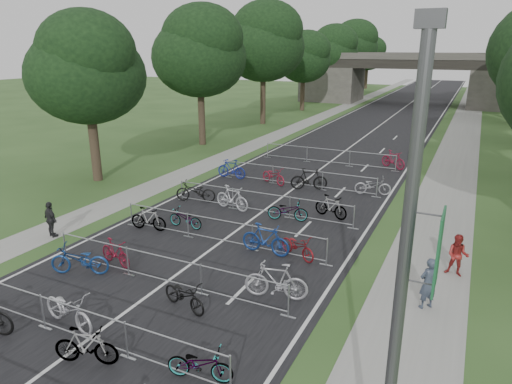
% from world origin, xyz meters
% --- Properties ---
extents(road, '(11.00, 140.00, 0.01)m').
position_xyz_m(road, '(0.00, 50.00, 0.01)').
color(road, black).
rests_on(road, ground).
extents(sidewalk_right, '(3.00, 140.00, 0.01)m').
position_xyz_m(sidewalk_right, '(8.00, 50.00, 0.01)').
color(sidewalk_right, gray).
rests_on(sidewalk_right, ground).
extents(sidewalk_left, '(2.00, 140.00, 0.01)m').
position_xyz_m(sidewalk_left, '(-7.50, 50.00, 0.01)').
color(sidewalk_left, gray).
rests_on(sidewalk_left, ground).
extents(lane_markings, '(0.12, 140.00, 0.00)m').
position_xyz_m(lane_markings, '(0.00, 50.00, 0.00)').
color(lane_markings, silver).
rests_on(lane_markings, ground).
extents(overpass_bridge, '(31.00, 8.00, 7.05)m').
position_xyz_m(overpass_bridge, '(0.00, 65.00, 3.53)').
color(overpass_bridge, '#43413B').
rests_on(overpass_bridge, ground).
extents(lamppost, '(0.61, 0.65, 8.21)m').
position_xyz_m(lamppost, '(8.33, 2.00, 4.28)').
color(lamppost, '#4C4C51').
rests_on(lamppost, ground).
extents(tree_left_0, '(6.72, 6.72, 10.25)m').
position_xyz_m(tree_left_0, '(-11.39, 15.93, 6.49)').
color(tree_left_0, '#33261C').
rests_on(tree_left_0, ground).
extents(tree_left_1, '(7.56, 7.56, 11.53)m').
position_xyz_m(tree_left_1, '(-11.39, 27.93, 7.30)').
color(tree_left_1, '#33261C').
rests_on(tree_left_1, ground).
extents(tree_left_2, '(8.40, 8.40, 12.81)m').
position_xyz_m(tree_left_2, '(-11.39, 39.93, 8.12)').
color(tree_left_2, '#33261C').
rests_on(tree_left_2, ground).
extents(tree_left_3, '(6.72, 6.72, 10.25)m').
position_xyz_m(tree_left_3, '(-11.39, 51.93, 6.49)').
color(tree_left_3, '#33261C').
rests_on(tree_left_3, ground).
extents(tree_left_4, '(7.56, 7.56, 11.53)m').
position_xyz_m(tree_left_4, '(-11.39, 63.93, 7.30)').
color(tree_left_4, '#33261C').
rests_on(tree_left_4, ground).
extents(tree_left_5, '(8.40, 8.40, 12.81)m').
position_xyz_m(tree_left_5, '(-11.39, 75.93, 8.12)').
color(tree_left_5, '#33261C').
rests_on(tree_left_5, ground).
extents(tree_left_6, '(6.72, 6.72, 10.25)m').
position_xyz_m(tree_left_6, '(-11.39, 87.93, 6.49)').
color(tree_left_6, '#33261C').
rests_on(tree_left_6, ground).
extents(barrier_row_1, '(9.70, 0.08, 1.10)m').
position_xyz_m(barrier_row_1, '(0.00, 3.60, 0.55)').
color(barrier_row_1, '#AAADB2').
rests_on(barrier_row_1, ground).
extents(barrier_row_2, '(9.70, 0.08, 1.10)m').
position_xyz_m(barrier_row_2, '(0.00, 7.20, 0.55)').
color(barrier_row_2, '#AAADB2').
rests_on(barrier_row_2, ground).
extents(barrier_row_3, '(9.70, 0.08, 1.10)m').
position_xyz_m(barrier_row_3, '(0.00, 11.00, 0.55)').
color(barrier_row_3, '#AAADB2').
rests_on(barrier_row_3, ground).
extents(barrier_row_4, '(9.70, 0.08, 1.10)m').
position_xyz_m(barrier_row_4, '(0.00, 15.00, 0.55)').
color(barrier_row_4, '#AAADB2').
rests_on(barrier_row_4, ground).
extents(barrier_row_5, '(9.70, 0.08, 1.10)m').
position_xyz_m(barrier_row_5, '(0.00, 20.00, 0.55)').
color(barrier_row_5, '#AAADB2').
rests_on(barrier_row_5, ground).
extents(barrier_row_6, '(9.70, 0.08, 1.10)m').
position_xyz_m(barrier_row_6, '(0.00, 26.00, 0.55)').
color(barrier_row_6, '#AAADB2').
rests_on(barrier_row_6, ground).
extents(bike_5, '(2.25, 1.09, 1.13)m').
position_xyz_m(bike_5, '(-0.94, 3.98, 0.57)').
color(bike_5, '#B3B2BA').
rests_on(bike_5, ground).
extents(bike_6, '(1.80, 1.01, 1.04)m').
position_xyz_m(bike_6, '(0.75, 2.99, 0.52)').
color(bike_6, '#AAADB2').
rests_on(bike_6, ground).
extents(bike_7, '(1.77, 0.95, 0.89)m').
position_xyz_m(bike_7, '(3.68, 3.75, 0.44)').
color(bike_7, '#AAADB2').
rests_on(bike_7, ground).
extents(bike_8, '(2.23, 1.49, 1.11)m').
position_xyz_m(bike_8, '(-3.12, 6.50, 0.56)').
color(bike_8, navy).
rests_on(bike_8, ground).
extents(bike_9, '(1.75, 0.84, 1.01)m').
position_xyz_m(bike_9, '(-2.49, 7.62, 0.51)').
color(bike_9, maroon).
rests_on(bike_9, ground).
extents(bike_10, '(1.91, 1.08, 0.95)m').
position_xyz_m(bike_10, '(1.54, 6.22, 0.47)').
color(bike_10, black).
rests_on(bike_10, ground).
extents(bike_11, '(2.17, 1.02, 1.26)m').
position_xyz_m(bike_11, '(3.84, 8.03, 0.63)').
color(bike_11, '#9E9EA5').
rests_on(bike_11, ground).
extents(bike_12, '(1.79, 0.72, 1.04)m').
position_xyz_m(bike_12, '(-3.56, 10.90, 0.52)').
color(bike_12, '#AAADB2').
rests_on(bike_12, ground).
extents(bike_13, '(1.71, 0.62, 0.89)m').
position_xyz_m(bike_13, '(-2.24, 11.82, 0.45)').
color(bike_13, '#AAADB2').
rests_on(bike_13, ground).
extents(bike_14, '(2.09, 0.67, 1.24)m').
position_xyz_m(bike_14, '(2.14, 10.92, 0.62)').
color(bike_14, navy).
rests_on(bike_14, ground).
extents(bike_15, '(1.88, 1.37, 0.94)m').
position_xyz_m(bike_15, '(3.39, 11.17, 0.47)').
color(bike_15, maroon).
rests_on(bike_15, ground).
extents(bike_16, '(2.25, 1.31, 1.12)m').
position_xyz_m(bike_16, '(-3.82, 15.11, 0.56)').
color(bike_16, black).
rests_on(bike_16, ground).
extents(bike_17, '(2.10, 0.97, 1.22)m').
position_xyz_m(bike_17, '(-1.51, 14.87, 0.61)').
color(bike_17, '#B8BAC1').
rests_on(bike_17, ground).
extents(bike_18, '(2.00, 1.07, 1.00)m').
position_xyz_m(bike_18, '(1.56, 14.68, 0.50)').
color(bike_18, '#AAADB2').
rests_on(bike_18, ground).
extents(bike_19, '(1.86, 1.02, 1.08)m').
position_xyz_m(bike_19, '(3.26, 15.95, 0.54)').
color(bike_19, '#AAADB2').
rests_on(bike_19, ground).
extents(bike_20, '(1.98, 0.63, 1.18)m').
position_xyz_m(bike_20, '(-4.30, 19.92, 0.59)').
color(bike_20, navy).
rests_on(bike_20, ground).
extents(bike_21, '(2.02, 1.44, 1.01)m').
position_xyz_m(bike_21, '(-1.46, 19.92, 0.50)').
color(bike_21, maroon).
rests_on(bike_21, ground).
extents(bike_22, '(2.15, 1.31, 1.25)m').
position_xyz_m(bike_22, '(0.83, 19.72, 0.63)').
color(bike_22, black).
rests_on(bike_22, ground).
extents(bike_23, '(2.07, 1.17, 1.03)m').
position_xyz_m(bike_23, '(4.30, 20.38, 0.51)').
color(bike_23, gray).
rests_on(bike_23, ground).
extents(bike_27, '(1.97, 1.52, 1.19)m').
position_xyz_m(bike_27, '(4.30, 26.75, 0.59)').
color(bike_27, maroon).
rests_on(bike_27, ground).
extents(pedestrian_a, '(0.72, 0.72, 1.68)m').
position_xyz_m(pedestrian_a, '(8.27, 9.56, 0.84)').
color(pedestrian_a, '#323B4B').
rests_on(pedestrian_a, ground).
extents(pedestrian_b, '(0.80, 0.65, 1.54)m').
position_xyz_m(pedestrian_b, '(8.99, 12.25, 0.77)').
color(pedestrian_b, maroon).
rests_on(pedestrian_b, ground).
extents(pedestrian_c, '(0.99, 0.60, 1.57)m').
position_xyz_m(pedestrian_c, '(-6.80, 8.50, 0.79)').
color(pedestrian_c, '#232326').
rests_on(pedestrian_c, ground).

